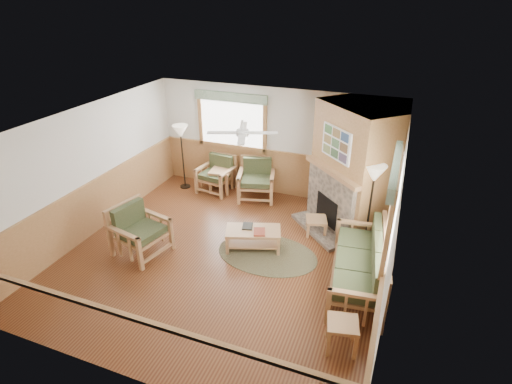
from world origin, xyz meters
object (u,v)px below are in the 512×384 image
(end_table_chairs, at_px, (221,181))
(floor_lamp_left, at_px, (183,157))
(coffee_table, at_px, (253,239))
(armchair_back_left, at_px, (216,174))
(end_table_sofa, at_px, (342,335))
(armchair_back_right, at_px, (256,180))
(floor_lamp_right, at_px, (370,209))
(footstool, at_px, (316,226))
(armchair_left, at_px, (140,231))
(sofa, at_px, (358,262))

(end_table_chairs, height_order, floor_lamp_left, floor_lamp_left)
(coffee_table, bearing_deg, armchair_back_left, 112.26)
(armchair_back_left, bearing_deg, floor_lamp_left, -165.33)
(armchair_back_left, distance_m, end_table_sofa, 5.64)
(armchair_back_right, relative_size, end_table_sofa, 1.99)
(end_table_chairs, distance_m, floor_lamp_left, 1.17)
(floor_lamp_left, bearing_deg, floor_lamp_right, -13.81)
(end_table_chairs, bearing_deg, armchair_back_left, 180.00)
(footstool, bearing_deg, floor_lamp_right, -9.50)
(floor_lamp_right, bearing_deg, armchair_left, -157.29)
(sofa, height_order, floor_lamp_left, floor_lamp_left)
(armchair_back_right, xyz_separation_m, armchair_left, (-1.28, -3.03, 0.01))
(sofa, relative_size, floor_lamp_left, 1.27)
(footstool, bearing_deg, armchair_left, -148.24)
(sofa, xyz_separation_m, floor_lamp_left, (-4.83, 2.42, 0.36))
(coffee_table, height_order, floor_lamp_right, floor_lamp_right)
(end_table_chairs, bearing_deg, end_table_sofa, -46.54)
(end_table_sofa, distance_m, footstool, 3.08)
(footstool, bearing_deg, armchair_back_left, 158.77)
(coffee_table, xyz_separation_m, end_table_chairs, (-1.70, 2.11, 0.08))
(footstool, xyz_separation_m, floor_lamp_right, (1.05, -0.18, 0.73))
(footstool, bearing_deg, coffee_table, -137.19)
(armchair_back_right, height_order, armchair_left, armchair_left)
(end_table_chairs, bearing_deg, sofa, -33.66)
(sofa, distance_m, end_table_chairs, 4.58)
(armchair_back_left, height_order, end_table_chairs, armchair_back_left)
(floor_lamp_left, xyz_separation_m, floor_lamp_right, (4.83, -1.19, 0.06))
(armchair_back_left, xyz_separation_m, armchair_left, (-0.17, -3.03, 0.04))
(armchair_back_right, bearing_deg, footstool, -47.61)
(end_table_chairs, height_order, end_table_sofa, end_table_chairs)
(armchair_left, relative_size, end_table_chairs, 1.68)
(armchair_back_left, relative_size, end_table_sofa, 1.87)
(armchair_back_right, xyz_separation_m, floor_lamp_left, (-1.99, -0.11, 0.37))
(armchair_back_left, xyz_separation_m, end_table_sofa, (3.95, -4.02, -0.22))
(armchair_back_right, height_order, end_table_sofa, armchair_back_right)
(sofa, distance_m, armchair_back_left, 4.70)
(coffee_table, relative_size, floor_lamp_left, 0.64)
(armchair_back_left, bearing_deg, sofa, -25.48)
(sofa, distance_m, floor_lamp_right, 1.30)
(end_table_chairs, distance_m, floor_lamp_right, 4.08)
(floor_lamp_left, bearing_deg, armchair_back_left, 7.44)
(armchair_back_left, distance_m, footstool, 3.12)
(armchair_back_right, xyz_separation_m, end_table_chairs, (-0.97, 0.00, -0.19))
(coffee_table, xyz_separation_m, floor_lamp_left, (-2.72, 1.99, 0.64))
(coffee_table, distance_m, footstool, 1.45)
(sofa, distance_m, end_table_sofa, 1.51)
(sofa, relative_size, armchair_left, 2.15)
(sofa, height_order, armchair_left, armchair_left)
(armchair_back_left, bearing_deg, armchair_left, -85.95)
(coffee_table, height_order, end_table_sofa, end_table_sofa)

